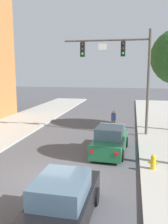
% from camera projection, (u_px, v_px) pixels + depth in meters
% --- Properties ---
extents(ground_plane, '(120.00, 120.00, 0.00)m').
position_uv_depth(ground_plane, '(50.00, 178.00, 11.00)').
color(ground_plane, '#4C4C51').
extents(traffic_signal_mast, '(6.24, 0.38, 7.50)m').
position_uv_depth(traffic_signal_mast, '(124.00, 63.00, 17.57)').
color(traffic_signal_mast, '#514C47').
rests_on(traffic_signal_mast, sidewalk_right).
extents(car_lead_green, '(2.02, 4.33, 1.60)m').
position_uv_depth(car_lead_green, '(110.00, 141.00, 14.36)').
color(car_lead_green, '#1E663D').
rests_on(car_lead_green, ground).
extents(car_following_black, '(1.89, 4.27, 1.60)m').
position_uv_depth(car_following_black, '(63.00, 203.00, 7.60)').
color(car_following_black, black).
rests_on(car_following_black, ground).
extents(pedestrian_crossing_road, '(0.36, 0.22, 1.64)m').
position_uv_depth(pedestrian_crossing_road, '(113.00, 119.00, 19.72)').
color(pedestrian_crossing_road, brown).
rests_on(pedestrian_crossing_road, ground).
extents(fire_hydrant, '(0.48, 0.24, 0.72)m').
position_uv_depth(fire_hydrant, '(153.00, 162.00, 11.62)').
color(fire_hydrant, gold).
rests_on(fire_hydrant, sidewalk_right).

